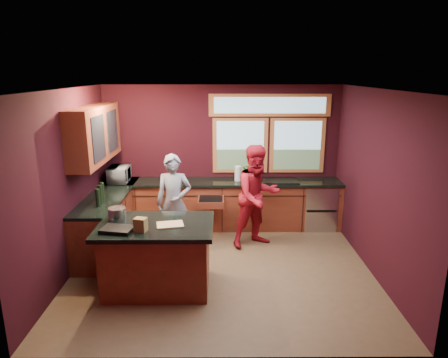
{
  "coord_description": "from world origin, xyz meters",
  "views": [
    {
      "loc": [
        0.0,
        -5.59,
        2.94
      ],
      "look_at": [
        0.03,
        0.4,
        1.31
      ],
      "focal_mm": 32.0,
      "sensor_mm": 36.0,
      "label": 1
    }
  ],
  "objects_px": {
    "cutting_board": "(170,225)",
    "stock_pot": "(117,214)",
    "person_grey": "(174,202)",
    "person_red": "(257,196)",
    "island": "(157,256)"
  },
  "relations": [
    {
      "from": "island",
      "to": "cutting_board",
      "type": "relative_size",
      "value": 4.43
    },
    {
      "from": "island",
      "to": "stock_pot",
      "type": "relative_size",
      "value": 6.46
    },
    {
      "from": "island",
      "to": "person_grey",
      "type": "xyz_separation_m",
      "value": [
        0.09,
        1.32,
        0.34
      ]
    },
    {
      "from": "person_grey",
      "to": "person_red",
      "type": "relative_size",
      "value": 0.92
    },
    {
      "from": "person_grey",
      "to": "island",
      "type": "bearing_deg",
      "value": -94.99
    },
    {
      "from": "island",
      "to": "person_grey",
      "type": "height_order",
      "value": "person_grey"
    },
    {
      "from": "island",
      "to": "cutting_board",
      "type": "height_order",
      "value": "cutting_board"
    },
    {
      "from": "cutting_board",
      "to": "stock_pot",
      "type": "xyz_separation_m",
      "value": [
        -0.75,
        0.2,
        0.08
      ]
    },
    {
      "from": "island",
      "to": "person_grey",
      "type": "distance_m",
      "value": 1.36
    },
    {
      "from": "person_grey",
      "to": "stock_pot",
      "type": "xyz_separation_m",
      "value": [
        -0.64,
        -1.17,
        0.22
      ]
    },
    {
      "from": "island",
      "to": "person_grey",
      "type": "relative_size",
      "value": 0.95
    },
    {
      "from": "island",
      "to": "stock_pot",
      "type": "xyz_separation_m",
      "value": [
        -0.55,
        0.15,
        0.56
      ]
    },
    {
      "from": "person_grey",
      "to": "cutting_board",
      "type": "xyz_separation_m",
      "value": [
        0.11,
        -1.37,
        0.14
      ]
    },
    {
      "from": "person_grey",
      "to": "stock_pot",
      "type": "bearing_deg",
      "value": -119.83
    },
    {
      "from": "stock_pot",
      "to": "island",
      "type": "bearing_deg",
      "value": -15.26
    }
  ]
}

